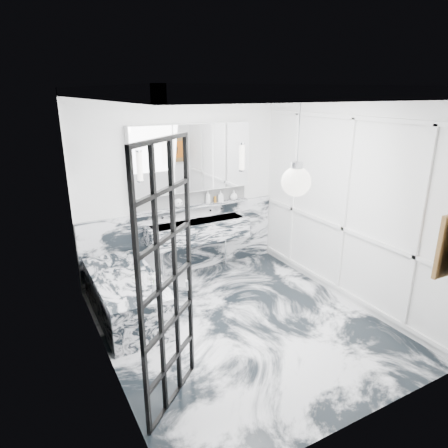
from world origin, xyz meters
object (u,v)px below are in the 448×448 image
mirror_cabinet (192,158)px  bathtub (127,296)px  trough_sink (198,231)px  crittall_door (167,283)px

mirror_cabinet → bathtub: 2.20m
trough_sink → mirror_cabinet: mirror_cabinet is taller
mirror_cabinet → bathtub: bearing=-147.9°
crittall_door → mirror_cabinet: (1.36, 2.48, 0.61)m
trough_sink → bathtub: 1.55m
crittall_door → bathtub: bearing=47.3°
crittall_door → mirror_cabinet: crittall_door is taller
crittall_door → trough_sink: 2.73m
trough_sink → bathtub: trough_sink is taller
mirror_cabinet → bathtub: (-1.32, -0.83, -1.54)m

